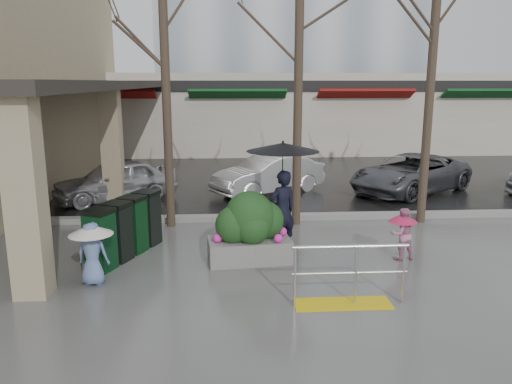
{
  "coord_description": "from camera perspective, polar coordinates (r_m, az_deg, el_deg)",
  "views": [
    {
      "loc": [
        -0.59,
        -8.73,
        3.59
      ],
      "look_at": [
        0.04,
        1.59,
        1.3
      ],
      "focal_mm": 35.0,
      "sensor_mm": 36.0,
      "label": 1
    }
  ],
  "objects": [
    {
      "name": "ground",
      "position": [
        9.46,
        0.33,
        -9.82
      ],
      "size": [
        120.0,
        120.0,
        0.0
      ],
      "primitive_type": "plane",
      "color": "#51514F",
      "rests_on": "ground"
    },
    {
      "name": "street_asphalt",
      "position": [
        30.95,
        -2.42,
        5.82
      ],
      "size": [
        120.0,
        36.0,
        0.01
      ],
      "primitive_type": "cube",
      "color": "black",
      "rests_on": "ground"
    },
    {
      "name": "curb",
      "position": [
        13.22,
        -0.83,
        -2.94
      ],
      "size": [
        120.0,
        0.3,
        0.15
      ],
      "primitive_type": "cube",
      "color": "gray",
      "rests_on": "ground"
    },
    {
      "name": "canopy_slab",
      "position": [
        17.25,
        -18.05,
        12.0
      ],
      "size": [
        2.8,
        18.0,
        0.25
      ],
      "primitive_type": "cube",
      "color": "#2D2823",
      "rests_on": "pillar_front"
    },
    {
      "name": "pillar_front",
      "position": [
        9.06,
        -24.85,
        -0.41
      ],
      "size": [
        0.55,
        0.55,
        3.5
      ],
      "primitive_type": "cube",
      "color": "tan",
      "rests_on": "ground"
    },
    {
      "name": "pillar_back",
      "position": [
        15.21,
        -16.12,
        5.05
      ],
      "size": [
        0.55,
        0.55,
        3.5
      ],
      "primitive_type": "cube",
      "color": "tan",
      "rests_on": "ground"
    },
    {
      "name": "storefront_row",
      "position": [
        26.87,
        2.05,
        9.11
      ],
      "size": [
        34.0,
        6.74,
        4.0
      ],
      "color": "beige",
      "rests_on": "ground"
    },
    {
      "name": "handrail",
      "position": [
        8.42,
        10.33,
        -10.18
      ],
      "size": [
        1.9,
        0.5,
        1.03
      ],
      "color": "yellow",
      "rests_on": "ground"
    },
    {
      "name": "tree_west",
      "position": [
        12.5,
        -10.56,
        19.15
      ],
      "size": [
        3.2,
        3.2,
        6.8
      ],
      "color": "#382B21",
      "rests_on": "ground"
    },
    {
      "name": "tree_midwest",
      "position": [
        12.57,
        5.0,
        19.95
      ],
      "size": [
        3.2,
        3.2,
        7.0
      ],
      "color": "#382B21",
      "rests_on": "ground"
    },
    {
      "name": "tree_mideast",
      "position": [
        13.4,
        19.74,
        17.22
      ],
      "size": [
        3.2,
        3.2,
        6.5
      ],
      "color": "#382B21",
      "rests_on": "ground"
    },
    {
      "name": "woman",
      "position": [
        10.59,
        3.04,
        1.3
      ],
      "size": [
        1.56,
        1.56,
        2.39
      ],
      "rotation": [
        0.0,
        0.0,
        3.65
      ],
      "color": "black",
      "rests_on": "ground"
    },
    {
      "name": "child_pink",
      "position": [
        10.66,
        16.36,
        -4.23
      ],
      "size": [
        0.59,
        0.59,
        1.09
      ],
      "rotation": [
        0.0,
        0.0,
        3.31
      ],
      "color": "pink",
      "rests_on": "ground"
    },
    {
      "name": "child_blue",
      "position": [
        9.42,
        -18.25,
        -5.89
      ],
      "size": [
        0.79,
        0.79,
        1.16
      ],
      "rotation": [
        0.0,
        0.0,
        2.96
      ],
      "color": "#667FB5",
      "rests_on": "ground"
    },
    {
      "name": "planter",
      "position": [
        10.12,
        -0.7,
        -4.13
      ],
      "size": [
        1.75,
        1.03,
        1.46
      ],
      "rotation": [
        0.0,
        0.0,
        0.11
      ],
      "color": "slate",
      "rests_on": "ground"
    },
    {
      "name": "news_boxes",
      "position": [
        10.78,
        -14.71,
        -3.98
      ],
      "size": [
        1.31,
        2.2,
        1.22
      ],
      "rotation": [
        0.0,
        0.0,
        -0.4
      ],
      "color": "#0D3C1C",
      "rests_on": "ground"
    },
    {
      "name": "car_a",
      "position": [
        15.91,
        -15.78,
        1.29
      ],
      "size": [
        3.95,
        3.12,
        1.26
      ],
      "primitive_type": "imported",
      "rotation": [
        0.0,
        0.0,
        -1.05
      ],
      "color": "#B4B3B9",
      "rests_on": "ground"
    },
    {
      "name": "car_b",
      "position": [
        16.36,
        1.46,
        2.06
      ],
      "size": [
        3.95,
        3.15,
        1.26
      ],
      "primitive_type": "imported",
      "rotation": [
        0.0,
        0.0,
        -1.01
      ],
      "color": "silver",
      "rests_on": "ground"
    },
    {
      "name": "car_c",
      "position": [
        17.22,
        17.25,
        2.02
      ],
      "size": [
        4.92,
        4.31,
        1.26
      ],
      "primitive_type": "imported",
      "rotation": [
        0.0,
        0.0,
        -0.96
      ],
      "color": "#53555A",
      "rests_on": "ground"
    }
  ]
}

